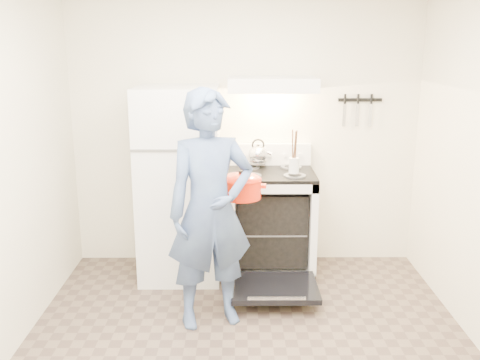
# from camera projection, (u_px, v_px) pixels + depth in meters

# --- Properties ---
(back_wall) EXTENTS (3.20, 0.02, 2.50)m
(back_wall) POSITION_uv_depth(u_px,v_px,m) (245.00, 132.00, 4.96)
(back_wall) COLOR beige
(back_wall) RESTS_ON ground
(refrigerator) EXTENTS (0.70, 0.70, 1.70)m
(refrigerator) POSITION_uv_depth(u_px,v_px,m) (180.00, 184.00, 4.71)
(refrigerator) COLOR white
(refrigerator) RESTS_ON floor
(stove_body) EXTENTS (0.76, 0.65, 0.92)m
(stove_body) POSITION_uv_depth(u_px,v_px,m) (271.00, 224.00, 4.84)
(stove_body) COLOR white
(stove_body) RESTS_ON floor
(cooktop) EXTENTS (0.76, 0.65, 0.03)m
(cooktop) POSITION_uv_depth(u_px,v_px,m) (271.00, 174.00, 4.72)
(cooktop) COLOR black
(cooktop) RESTS_ON stove_body
(backsplash) EXTENTS (0.76, 0.07, 0.20)m
(backsplash) POSITION_uv_depth(u_px,v_px,m) (270.00, 154.00, 4.97)
(backsplash) COLOR white
(backsplash) RESTS_ON cooktop
(oven_door) EXTENTS (0.70, 0.54, 0.04)m
(oven_door) POSITION_uv_depth(u_px,v_px,m) (274.00, 287.00, 4.35)
(oven_door) COLOR black
(oven_door) RESTS_ON floor
(oven_rack) EXTENTS (0.60, 0.52, 0.01)m
(oven_rack) POSITION_uv_depth(u_px,v_px,m) (271.00, 226.00, 4.85)
(oven_rack) COLOR slate
(oven_rack) RESTS_ON stove_body
(range_hood) EXTENTS (0.76, 0.50, 0.12)m
(range_hood) POSITION_uv_depth(u_px,v_px,m) (272.00, 84.00, 4.60)
(range_hood) COLOR white
(range_hood) RESTS_ON back_wall
(knife_strip) EXTENTS (0.40, 0.02, 0.03)m
(knife_strip) POSITION_uv_depth(u_px,v_px,m) (360.00, 100.00, 4.87)
(knife_strip) COLOR black
(knife_strip) RESTS_ON back_wall
(pizza_stone) EXTENTS (0.37, 0.37, 0.02)m
(pizza_stone) POSITION_uv_depth(u_px,v_px,m) (277.00, 222.00, 4.93)
(pizza_stone) COLOR #916B4F
(pizza_stone) RESTS_ON oven_rack
(tea_kettle) EXTENTS (0.21, 0.18, 0.26)m
(tea_kettle) POSITION_uv_depth(u_px,v_px,m) (258.00, 153.00, 4.87)
(tea_kettle) COLOR #B9B9BE
(tea_kettle) RESTS_ON cooktop
(utensil_jar) EXTENTS (0.10, 0.10, 0.13)m
(utensil_jar) POSITION_uv_depth(u_px,v_px,m) (294.00, 165.00, 4.54)
(utensil_jar) COLOR silver
(utensil_jar) RESTS_ON cooktop
(person) EXTENTS (0.74, 0.60, 1.76)m
(person) POSITION_uv_depth(u_px,v_px,m) (211.00, 211.00, 3.87)
(person) COLOR navy
(person) RESTS_ON floor
(dutch_oven) EXTENTS (0.38, 0.31, 0.25)m
(dutch_oven) POSITION_uv_depth(u_px,v_px,m) (241.00, 189.00, 4.08)
(dutch_oven) COLOR red
(dutch_oven) RESTS_ON person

